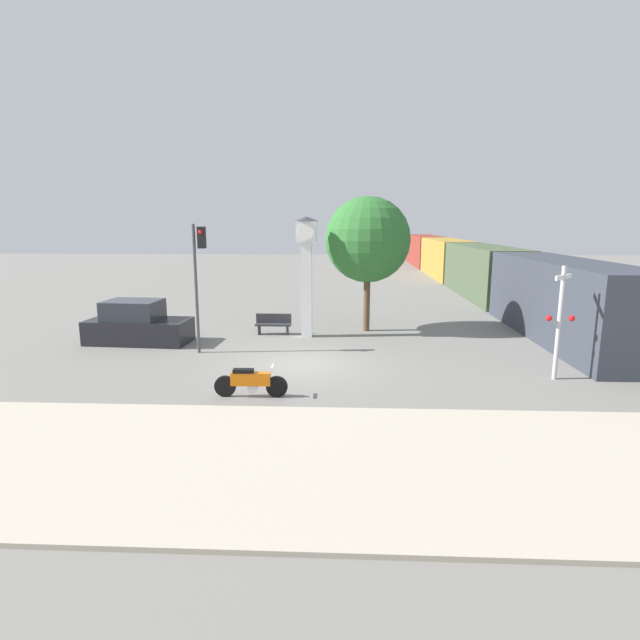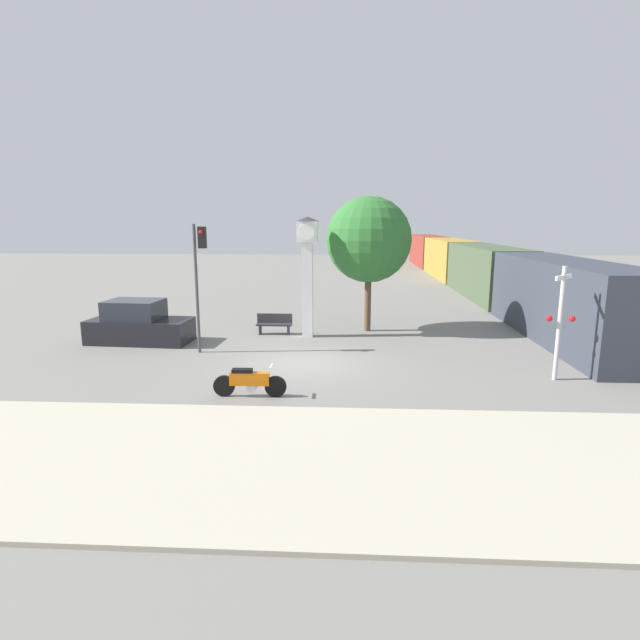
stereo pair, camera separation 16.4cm
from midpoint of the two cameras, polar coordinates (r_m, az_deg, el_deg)
The scene contains 10 objects.
ground_plane at distance 17.96m, azimuth -1.68°, elevation -5.02°, with size 120.00×120.00×0.00m, color slate.
sidewalk_strip at distance 10.99m, azimuth -5.05°, elevation -15.70°, with size 36.00×6.00×0.10m.
motorcycle at distance 14.69m, azimuth -7.75°, elevation -7.00°, with size 2.14×0.46×0.94m.
clock_tower at distance 21.65m, azimuth -1.23°, elevation 6.94°, with size 1.04×1.04×5.22m.
freight_train at distance 41.43m, azimuth 16.36°, elevation 6.17°, with size 2.80×49.28×3.40m.
traffic_light at distance 19.43m, azimuth -13.42°, elevation 5.99°, with size 0.50×0.35×4.93m.
railroad_crossing_signal at distance 17.46m, azimuth 25.99°, elevation 0.13°, with size 0.90×0.82×3.66m.
street_tree at distance 22.88m, azimuth 5.82°, elevation 9.09°, with size 3.86×3.86×6.14m.
bench at distance 22.60m, azimuth -5.03°, elevation -0.39°, with size 1.60×0.44×0.92m.
parked_car at distance 22.23m, azimuth -19.81°, elevation -0.53°, with size 4.31×2.07×1.80m.
Camera 2 is at (1.54, -17.18, 5.02)m, focal length 28.00 mm.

